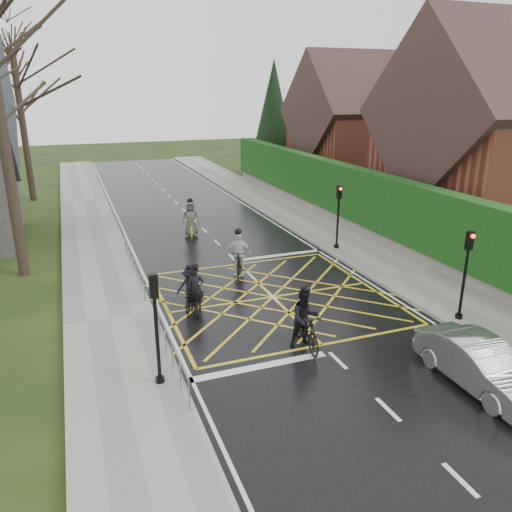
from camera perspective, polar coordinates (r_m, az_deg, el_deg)
ground at (r=19.08m, az=1.92°, el=-4.71°), size 120.00×120.00×0.00m
road at (r=19.08m, az=1.92°, el=-4.70°), size 9.00×80.00×0.01m
sidewalk_right at (r=21.91m, az=16.59°, el=-2.14°), size 3.00×80.00×0.15m
sidewalk_left at (r=17.83m, az=-16.34°, el=-7.00°), size 3.00×80.00×0.15m
stone_wall at (r=27.45m, az=12.17°, el=3.00°), size 0.50×38.00×0.70m
hedge at (r=27.05m, az=12.42°, el=6.57°), size 0.90×38.00×2.80m
house_near at (r=29.62m, az=26.67°, el=11.24°), size 11.80×9.80×11.30m
house_far at (r=40.50m, az=11.90°, el=13.75°), size 9.80×8.80×10.30m
conifer at (r=45.72m, az=2.01°, el=15.44°), size 4.60×4.60×10.00m
tree_far at (r=38.24m, az=-25.53°, el=16.39°), size 8.40×8.40×10.40m
railing_south at (r=14.52m, az=-9.98°, el=-9.52°), size 0.05×5.04×1.03m
railing_north at (r=21.37m, az=-13.87°, el=-0.39°), size 0.05×6.04×1.03m
traffic_light_ne at (r=24.29m, az=9.35°, el=4.34°), size 0.24×0.31×3.21m
traffic_light_se at (r=17.85m, az=22.73°, el=-2.18°), size 0.24×0.31×3.21m
traffic_light_sw at (r=13.18m, az=-11.29°, el=-8.37°), size 0.24×0.31×3.21m
cyclist_rear at (r=17.80m, az=-6.81°, el=-4.58°), size 0.99×1.94×1.79m
cyclist_back at (r=15.38m, az=5.67°, el=-7.70°), size 0.96×2.06×2.02m
cyclist_mid at (r=18.16m, az=-7.51°, el=-4.09°), size 1.21×1.77×1.63m
cyclist_front at (r=20.98m, az=-1.97°, el=-0.28°), size 1.34×2.12×2.06m
cyclist_lead at (r=26.86m, az=-7.42°, el=3.74°), size 1.17×2.24×2.07m
car at (r=14.72m, az=24.24°, el=-11.23°), size 1.37×3.91×1.29m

